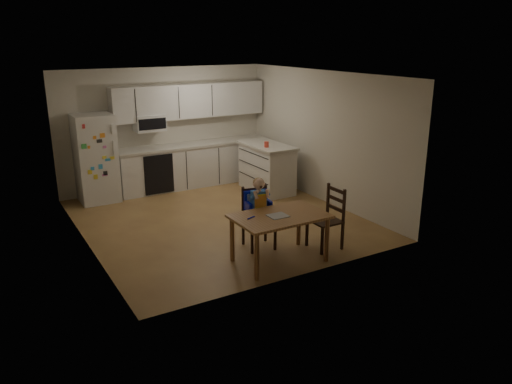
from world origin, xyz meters
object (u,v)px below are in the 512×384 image
object	(u,v)px
kitchen_island	(267,167)
chair_side	(330,213)
refrigerator	(96,158)
chair_booster	(258,205)
red_cup	(266,144)
dining_table	(280,221)

from	to	relation	value
kitchen_island	chair_side	xyz separation A→B (m)	(-0.70, -2.97, 0.04)
refrigerator	chair_booster	xyz separation A→B (m)	(1.55, -3.51, -0.19)
red_cup	dining_table	bearing A→B (deg)	-118.17
red_cup	dining_table	world-z (taller)	red_cup
refrigerator	dining_table	size ratio (longest dim) A/B	1.30
chair_booster	refrigerator	bearing A→B (deg)	122.38
refrigerator	kitchen_island	world-z (taller)	refrigerator
refrigerator	chair_booster	distance (m)	3.84
red_cup	dining_table	xyz separation A→B (m)	(-1.49, -2.78, -0.44)
refrigerator	chair_booster	size ratio (longest dim) A/B	1.55
kitchen_island	red_cup	size ratio (longest dim) A/B	11.63
kitchen_island	chair_side	distance (m)	3.06
dining_table	chair_booster	size ratio (longest dim) A/B	1.19
kitchen_island	chair_booster	size ratio (longest dim) A/B	1.22
kitchen_island	dining_table	distance (m)	3.45
red_cup	kitchen_island	bearing A→B (deg)	56.80
refrigerator	chair_side	world-z (taller)	refrigerator
chair_booster	chair_side	size ratio (longest dim) A/B	1.16
refrigerator	dining_table	bearing A→B (deg)	-69.52
kitchen_island	chair_side	size ratio (longest dim) A/B	1.41
dining_table	chair_booster	bearing A→B (deg)	89.36
kitchen_island	refrigerator	bearing A→B (deg)	160.93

